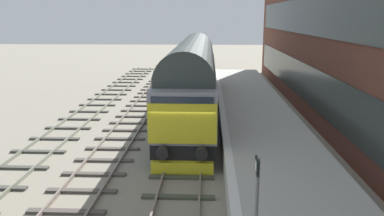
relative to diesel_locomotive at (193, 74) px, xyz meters
The scene contains 7 objects.
ground_plane 9.21m from the diesel_locomotive, 90.01° to the right, with size 140.00×140.00×0.00m, color gray.
track_main 9.19m from the diesel_locomotive, 90.01° to the right, with size 2.50×60.00×0.15m.
track_adjacent_west 9.81m from the diesel_locomotive, 111.14° to the right, with size 2.50×60.00×0.15m.
track_adjacent_far_west 11.37m from the diesel_locomotive, 127.07° to the right, with size 2.50×60.00×0.15m.
station_platform 9.77m from the diesel_locomotive, 67.91° to the right, with size 4.00×44.00×1.01m.
diesel_locomotive is the anchor object (origin of this frame).
platform_number_sign 15.98m from the diesel_locomotive, 82.41° to the right, with size 0.10×0.44×1.89m.
Camera 1 is at (0.99, -15.03, 5.98)m, focal length 35.63 mm.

